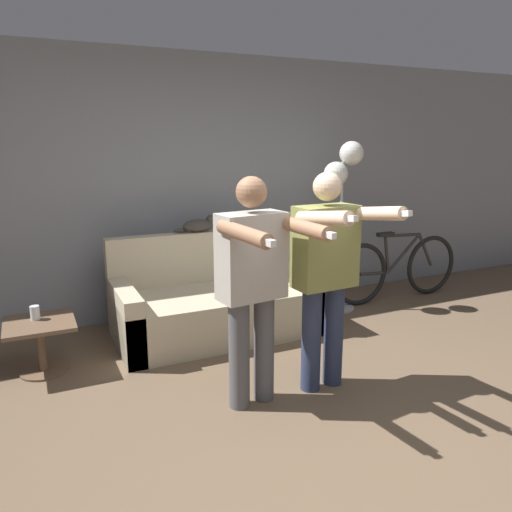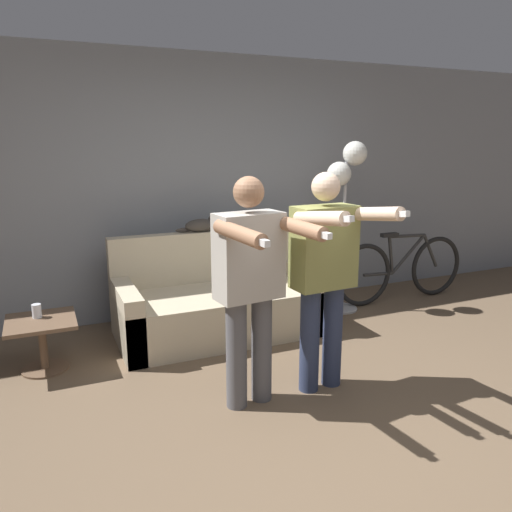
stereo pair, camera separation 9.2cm
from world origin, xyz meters
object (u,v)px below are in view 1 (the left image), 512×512
object	(u,v)px
person_right	(327,268)
floor_lamp	(343,178)
couch	(218,304)
cup	(35,313)
side_table	(40,335)
bicycle	(397,268)
person_left	(253,279)
cat	(199,225)

from	to	relation	value
person_right	floor_lamp	distance (m)	1.86
couch	cup	xyz separation A→B (m)	(-1.56, -0.14, 0.19)
side_table	bicycle	size ratio (longest dim) A/B	0.30
floor_lamp	cup	size ratio (longest dim) A/B	16.09
side_table	bicycle	xyz separation A→B (m)	(3.71, 0.29, 0.06)
floor_lamp	side_table	world-z (taller)	floor_lamp
floor_lamp	side_table	xyz separation A→B (m)	(-2.94, -0.29, -1.09)
couch	person_left	xyz separation A→B (m)	(-0.25, -1.33, 0.61)
person_left	side_table	xyz separation A→B (m)	(-1.28, 1.13, -0.59)
floor_lamp	side_table	distance (m)	3.14
cat	person_right	bearing A→B (deg)	-77.81
cat	cup	distance (m)	1.66
floor_lamp	bicycle	distance (m)	1.29
person_left	person_right	bearing A→B (deg)	-6.86
couch	cat	xyz separation A→B (m)	(-0.05, 0.34, 0.70)
side_table	cup	distance (m)	0.18
couch	floor_lamp	distance (m)	1.79
cat	cup	xyz separation A→B (m)	(-1.50, -0.47, -0.51)
floor_lamp	cat	bearing A→B (deg)	170.39
cat	bicycle	world-z (taller)	cat
side_table	cup	xyz separation A→B (m)	(-0.02, 0.06, 0.17)
floor_lamp	person_left	bearing A→B (deg)	-139.34
person_left	floor_lamp	xyz separation A→B (m)	(1.65, 1.42, 0.50)
couch	person_left	world-z (taller)	person_left
cat	floor_lamp	world-z (taller)	floor_lamp
person_left	cat	size ratio (longest dim) A/B	3.68
person_left	cup	bearing A→B (deg)	130.67
cat	person_left	bearing A→B (deg)	-96.82
couch	person_right	distance (m)	1.50
cup	person_left	bearing A→B (deg)	-42.44
side_table	person_left	bearing A→B (deg)	-41.36
person_left	cat	distance (m)	1.68
couch	side_table	bearing A→B (deg)	-172.57
person_right	side_table	distance (m)	2.24
bicycle	person_right	bearing A→B (deg)	-142.74
bicycle	couch	bearing A→B (deg)	-177.53
person_left	cat	world-z (taller)	person_left
cup	couch	bearing A→B (deg)	5.01
floor_lamp	person_right	bearing A→B (deg)	-127.63
cup	bicycle	bearing A→B (deg)	3.53
cat	cup	bearing A→B (deg)	-162.49
floor_lamp	bicycle	size ratio (longest dim) A/B	1.04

